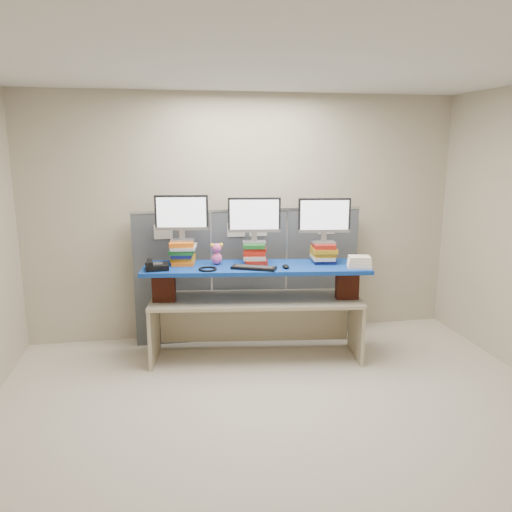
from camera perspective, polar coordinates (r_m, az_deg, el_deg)
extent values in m
cube|color=#BEB49C|center=(3.88, 3.53, 0.35)|extent=(5.00, 4.00, 2.80)
cube|color=beige|center=(4.39, 3.27, -17.77)|extent=(5.00, 4.00, 0.01)
cube|color=silver|center=(3.84, 3.82, 21.20)|extent=(5.00, 4.00, 0.01)
cube|color=#454A51|center=(5.66, -9.50, -2.69)|extent=(0.85, 0.05, 1.50)
cube|color=#454A51|center=(5.73, -0.79, -2.32)|extent=(0.85, 0.05, 1.50)
cube|color=#454A51|center=(5.93, 7.50, -1.92)|extent=(0.85, 0.05, 1.50)
cube|color=silver|center=(5.58, -0.82, 5.30)|extent=(2.60, 0.06, 0.03)
cube|color=silver|center=(5.51, -10.56, 2.73)|extent=(0.20, 0.00, 0.16)
cube|color=silver|center=(5.56, -2.29, 3.02)|extent=(0.20, 0.00, 0.16)
cube|color=silver|center=(5.60, 0.25, 3.10)|extent=(0.20, 0.00, 0.16)
cube|color=silver|center=(5.80, 8.06, 3.30)|extent=(0.20, 0.00, 0.16)
cube|color=tan|center=(5.21, 0.00, -5.03)|extent=(2.24, 0.92, 0.04)
cube|color=tan|center=(5.38, -11.59, -8.46)|extent=(0.11, 0.59, 0.63)
cube|color=tan|center=(5.48, 11.38, -8.08)|extent=(0.11, 0.59, 0.63)
cube|color=maroon|center=(5.16, -10.49, -3.44)|extent=(0.24, 0.15, 0.31)
cube|color=maroon|center=(5.24, 10.37, -3.17)|extent=(0.24, 0.15, 0.31)
cube|color=navy|center=(5.12, 0.00, -1.32)|extent=(2.36, 0.87, 0.04)
cube|color=orange|center=(5.24, -8.25, -0.68)|extent=(0.26, 0.31, 0.04)
cube|color=#C18C1A|center=(5.25, -8.34, -0.22)|extent=(0.28, 0.30, 0.04)
cube|color=#101849|center=(5.23, -8.44, 0.17)|extent=(0.24, 0.30, 0.04)
cube|color=#1D6D29|center=(5.22, -8.43, 0.60)|extent=(0.29, 0.31, 0.04)
cube|color=silver|center=(5.22, -8.26, 1.03)|extent=(0.29, 0.33, 0.03)
cube|color=orange|center=(5.21, -8.47, 1.47)|extent=(0.27, 0.30, 0.05)
cube|color=red|center=(5.22, -0.06, -0.54)|extent=(0.25, 0.30, 0.05)
cube|color=silver|center=(5.22, -0.19, -0.02)|extent=(0.27, 0.32, 0.04)
cube|color=red|center=(5.21, -0.20, 0.42)|extent=(0.27, 0.32, 0.04)
cube|color=red|center=(5.20, -0.17, 0.85)|extent=(0.26, 0.29, 0.04)
cube|color=#1D6D29|center=(5.20, -0.26, 1.31)|extent=(0.26, 0.32, 0.04)
cube|color=#101849|center=(5.32, 7.74, -0.48)|extent=(0.26, 0.31, 0.04)
cube|color=silver|center=(5.29, 7.60, -0.14)|extent=(0.25, 0.29, 0.04)
cube|color=#C18C1A|center=(5.30, 7.66, 0.29)|extent=(0.25, 0.28, 0.04)
cube|color=#C18C1A|center=(5.28, 7.76, 0.71)|extent=(0.28, 0.30, 0.04)
cube|color=red|center=(5.28, 7.72, 1.23)|extent=(0.26, 0.31, 0.05)
cube|color=gray|center=(5.20, -8.40, 1.81)|extent=(0.26, 0.18, 0.02)
cube|color=gray|center=(5.19, -8.42, 2.43)|extent=(0.06, 0.05, 0.10)
cube|color=black|center=(5.16, -8.50, 4.92)|extent=(0.54, 0.11, 0.36)
cube|color=white|center=(5.14, -8.50, 4.89)|extent=(0.49, 0.07, 0.31)
cube|color=gray|center=(5.18, -0.20, 1.60)|extent=(0.26, 0.18, 0.02)
cube|color=gray|center=(5.17, -0.20, 2.22)|extent=(0.06, 0.05, 0.10)
cube|color=black|center=(5.14, -0.20, 4.72)|extent=(0.54, 0.11, 0.36)
cube|color=white|center=(5.12, -0.16, 4.69)|extent=(0.49, 0.07, 0.31)
cube|color=gray|center=(5.27, 7.72, 1.56)|extent=(0.26, 0.18, 0.02)
cube|color=gray|center=(5.26, 7.73, 2.16)|extent=(0.06, 0.05, 0.10)
cube|color=black|center=(5.22, 7.81, 4.62)|extent=(0.54, 0.11, 0.36)
cube|color=white|center=(5.20, 7.87, 4.59)|extent=(0.49, 0.07, 0.31)
cube|color=black|center=(4.97, -0.25, -1.35)|extent=(0.47, 0.32, 0.02)
cube|color=#28282A|center=(4.96, -0.25, -1.19)|extent=(0.39, 0.25, 0.00)
ellipsoid|color=black|center=(5.01, 3.42, -1.20)|extent=(0.11, 0.13, 0.04)
cube|color=black|center=(5.04, -11.25, -1.22)|extent=(0.24, 0.22, 0.06)
cube|color=#28282A|center=(5.03, -11.27, -0.86)|extent=(0.12, 0.12, 0.01)
cube|color=black|center=(5.03, -12.03, -0.74)|extent=(0.07, 0.20, 0.04)
torus|color=black|center=(4.95, -5.54, -1.49)|extent=(0.21, 0.21, 0.02)
ellipsoid|color=pink|center=(5.16, -4.49, -0.29)|extent=(0.11, 0.10, 0.12)
sphere|color=pink|center=(5.14, -4.51, 0.92)|extent=(0.10, 0.10, 0.10)
sphere|color=yellow|center=(5.13, -5.01, 1.22)|extent=(0.04, 0.04, 0.04)
sphere|color=yellow|center=(5.14, -4.03, 1.26)|extent=(0.04, 0.04, 0.04)
cube|color=white|center=(5.14, 11.71, -1.12)|extent=(0.28, 0.25, 0.03)
cube|color=white|center=(5.14, 11.72, -0.81)|extent=(0.27, 0.24, 0.03)
cube|color=white|center=(5.13, 11.73, -0.50)|extent=(0.26, 0.22, 0.03)
cube|color=white|center=(5.12, 11.75, -0.19)|extent=(0.25, 0.21, 0.03)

